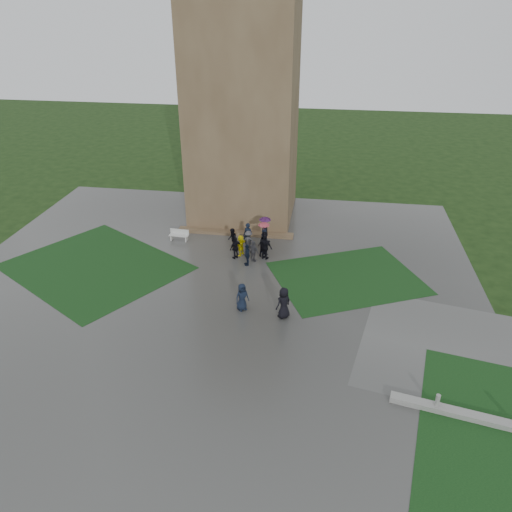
# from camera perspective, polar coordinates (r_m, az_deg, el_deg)

# --- Properties ---
(ground) EXTENTS (120.00, 120.00, 0.00)m
(ground) POSITION_cam_1_polar(r_m,az_deg,el_deg) (29.76, -6.14, -6.12)
(ground) COLOR black
(plaza) EXTENTS (34.00, 34.00, 0.02)m
(plaza) POSITION_cam_1_polar(r_m,az_deg,el_deg) (31.38, -5.26, -4.11)
(plaza) COLOR #383835
(plaza) RESTS_ON ground
(lawn_inset_left) EXTENTS (14.10, 13.46, 0.01)m
(lawn_inset_left) POSITION_cam_1_polar(r_m,az_deg,el_deg) (35.76, -17.89, -1.17)
(lawn_inset_left) COLOR black
(lawn_inset_left) RESTS_ON plaza
(lawn_inset_right) EXTENTS (11.12, 10.15, 0.01)m
(lawn_inset_right) POSITION_cam_1_polar(r_m,az_deg,el_deg) (33.25, 10.37, -2.48)
(lawn_inset_right) COLOR black
(lawn_inset_right) RESTS_ON plaza
(tower) EXTENTS (8.00, 8.00, 18.00)m
(tower) POSITION_cam_1_polar(r_m,az_deg,el_deg) (40.13, -1.43, 16.93)
(tower) COLOR brown
(tower) RESTS_ON ground
(tower_plinth) EXTENTS (9.00, 0.80, 0.22)m
(tower_plinth) POSITION_cam_1_polar(r_m,az_deg,el_deg) (38.72, -2.38, 2.68)
(tower_plinth) COLOR brown
(tower_plinth) RESTS_ON plaza
(bench) EXTENTS (1.48, 0.54, 0.84)m
(bench) POSITION_cam_1_polar(r_m,az_deg,el_deg) (38.01, -8.78, 2.40)
(bench) COLOR beige
(bench) RESTS_ON plaza
(visitor_cluster) EXTENTS (3.47, 3.95, 2.43)m
(visitor_cluster) POSITION_cam_1_polar(r_m,az_deg,el_deg) (35.21, -0.37, 1.56)
(visitor_cluster) COLOR black
(visitor_cluster) RESTS_ON plaza
(pedestrian_mid) EXTENTS (1.01, 0.97, 1.72)m
(pedestrian_mid) POSITION_cam_1_polar(r_m,az_deg,el_deg) (29.14, -1.61, -4.70)
(pedestrian_mid) COLOR black
(pedestrian_mid) RESTS_ON plaza
(pedestrian_near) EXTENTS (1.12, 1.11, 1.92)m
(pedestrian_near) POSITION_cam_1_polar(r_m,az_deg,el_deg) (28.45, 3.19, -5.37)
(pedestrian_near) COLOR black
(pedestrian_near) RESTS_ON plaza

